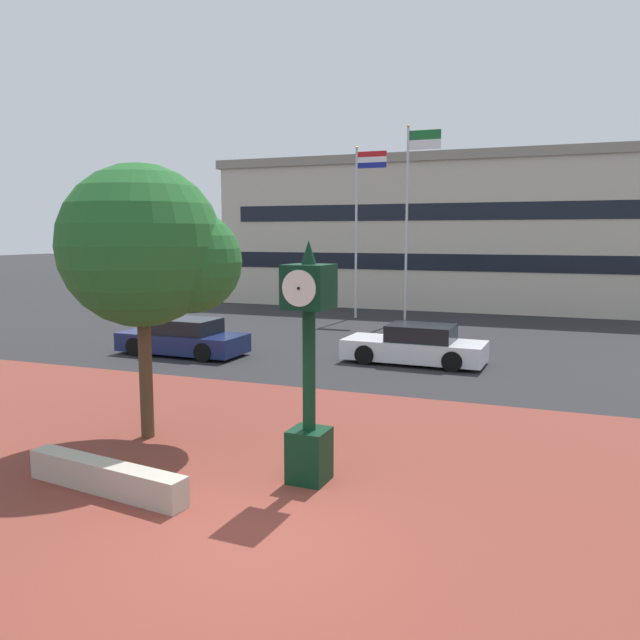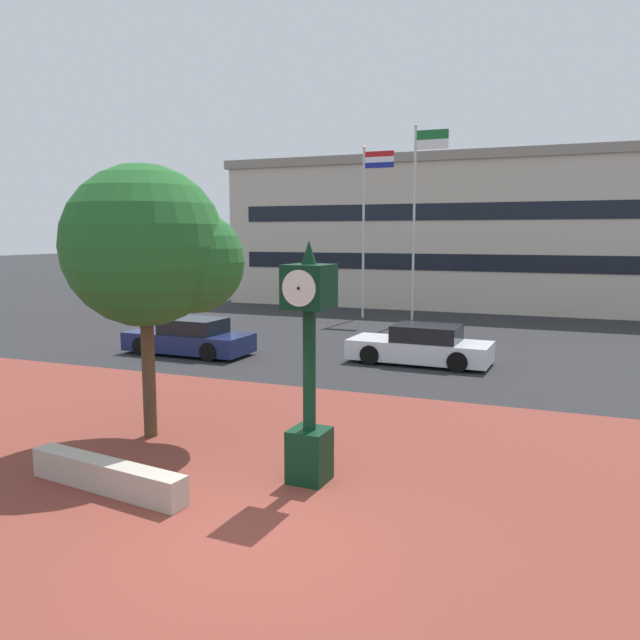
{
  "view_description": "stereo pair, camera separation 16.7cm",
  "coord_description": "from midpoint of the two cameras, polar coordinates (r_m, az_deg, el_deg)",
  "views": [
    {
      "loc": [
        3.83,
        -7.44,
        4.2
      ],
      "look_at": [
        0.24,
        1.99,
        2.82
      ],
      "focal_mm": 35.49,
      "sensor_mm": 36.0,
      "label": 1
    },
    {
      "loc": [
        3.98,
        -7.38,
        4.2
      ],
      "look_at": [
        0.24,
        1.99,
        2.82
      ],
      "focal_mm": 35.49,
      "sensor_mm": 36.0,
      "label": 2
    }
  ],
  "objects": [
    {
      "name": "flagpole_secondary",
      "position": [
        31.12,
        7.97,
        9.97
      ],
      "size": [
        1.63,
        0.14,
        9.32
      ],
      "color": "silver",
      "rests_on": "ground"
    },
    {
      "name": "flagpole_primary",
      "position": [
        31.78,
        3.38,
        9.03
      ],
      "size": [
        1.58,
        0.14,
        8.46
      ],
      "color": "silver",
      "rests_on": "ground"
    },
    {
      "name": "plaza_brick_paving",
      "position": [
        11.14,
        -1.37,
        -14.37
      ],
      "size": [
        44.0,
        12.28,
        0.01
      ],
      "primitive_type": "cube",
      "color": "brown",
      "rests_on": "ground"
    },
    {
      "name": "planter_wall",
      "position": [
        11.25,
        -19.18,
        -13.24
      ],
      "size": [
        3.22,
        0.83,
        0.5
      ],
      "primitive_type": "cube",
      "rotation": [
        0.0,
        0.0,
        -0.14
      ],
      "color": "#ADA393",
      "rests_on": "ground"
    },
    {
      "name": "civic_building",
      "position": [
        41.48,
        12.05,
        7.72
      ],
      "size": [
        26.6,
        14.02,
        8.56
      ],
      "color": "beige",
      "rests_on": "ground"
    },
    {
      "name": "ground_plane",
      "position": [
        9.37,
        -6.6,
        -18.92
      ],
      "size": [
        200.0,
        200.0,
        0.0
      ],
      "primitive_type": "plane",
      "color": "#262628"
    },
    {
      "name": "street_clock",
      "position": [
        10.58,
        -1.45,
        -4.14
      ],
      "size": [
        0.76,
        0.85,
        4.1
      ],
      "rotation": [
        0.0,
        0.0,
        -0.05
      ],
      "color": "black",
      "rests_on": "ground"
    },
    {
      "name": "plaza_tree",
      "position": [
        13.25,
        -15.3,
        6.13
      ],
      "size": [
        3.52,
        3.27,
        5.6
      ],
      "color": "#4C3823",
      "rests_on": "ground"
    },
    {
      "name": "car_street_near",
      "position": [
        22.64,
        -12.39,
        -1.64
      ],
      "size": [
        4.54,
        1.99,
        1.28
      ],
      "rotation": [
        0.0,
        0.0,
        1.54
      ],
      "color": "navy",
      "rests_on": "ground"
    },
    {
      "name": "car_street_mid",
      "position": [
        20.86,
        8.4,
        -2.34
      ],
      "size": [
        4.62,
        2.0,
        1.28
      ],
      "rotation": [
        0.0,
        0.0,
        1.54
      ],
      "color": "silver",
      "rests_on": "ground"
    }
  ]
}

